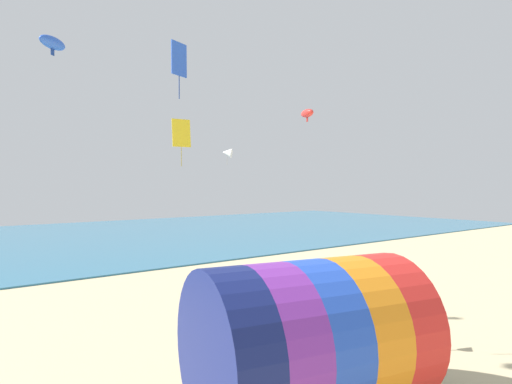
{
  "coord_description": "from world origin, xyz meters",
  "views": [
    {
      "loc": [
        -8.64,
        -7.52,
        5.55
      ],
      "look_at": [
        -0.94,
        2.17,
        5.34
      ],
      "focal_mm": 32.0,
      "sensor_mm": 36.0,
      "label": 1
    }
  ],
  "objects_px": {
    "kite_red_parafoil": "(307,113)",
    "giant_inflatable_tube": "(309,338)",
    "kite_yellow_diamond": "(181,134)",
    "beach_flag": "(395,292)",
    "kite_blue_parafoil": "(52,43)",
    "kite_handler": "(408,347)",
    "kite_blue_diamond": "(179,60)",
    "kite_white_delta": "(227,153)"
  },
  "relations": [
    {
      "from": "kite_blue_parafoil",
      "to": "kite_white_delta",
      "type": "distance_m",
      "value": 14.15
    },
    {
      "from": "kite_white_delta",
      "to": "kite_handler",
      "type": "bearing_deg",
      "value": -108.73
    },
    {
      "from": "kite_blue_parafoil",
      "to": "kite_red_parafoil",
      "type": "height_order",
      "value": "kite_blue_parafoil"
    },
    {
      "from": "kite_handler",
      "to": "kite_yellow_diamond",
      "type": "bearing_deg",
      "value": 85.66
    },
    {
      "from": "giant_inflatable_tube",
      "to": "kite_white_delta",
      "type": "distance_m",
      "value": 21.26
    },
    {
      "from": "kite_yellow_diamond",
      "to": "kite_handler",
      "type": "bearing_deg",
      "value": -94.34
    },
    {
      "from": "kite_yellow_diamond",
      "to": "kite_blue_parafoil",
      "type": "height_order",
      "value": "kite_blue_parafoil"
    },
    {
      "from": "kite_handler",
      "to": "kite_yellow_diamond",
      "type": "relative_size",
      "value": 0.6
    },
    {
      "from": "giant_inflatable_tube",
      "to": "kite_red_parafoil",
      "type": "distance_m",
      "value": 13.99
    },
    {
      "from": "kite_handler",
      "to": "kite_blue_diamond",
      "type": "distance_m",
      "value": 11.23
    },
    {
      "from": "kite_yellow_diamond",
      "to": "kite_blue_parafoil",
      "type": "xyz_separation_m",
      "value": [
        -7.63,
        -2.86,
        2.97
      ]
    },
    {
      "from": "kite_blue_diamond",
      "to": "kite_blue_parafoil",
      "type": "bearing_deg",
      "value": 105.9
    },
    {
      "from": "giant_inflatable_tube",
      "to": "kite_white_delta",
      "type": "height_order",
      "value": "kite_white_delta"
    },
    {
      "from": "kite_yellow_diamond",
      "to": "giant_inflatable_tube",
      "type": "bearing_deg",
      "value": -108.43
    },
    {
      "from": "giant_inflatable_tube",
      "to": "kite_blue_parafoil",
      "type": "bearing_deg",
      "value": 101.52
    },
    {
      "from": "giant_inflatable_tube",
      "to": "kite_red_parafoil",
      "type": "bearing_deg",
      "value": 45.38
    },
    {
      "from": "kite_handler",
      "to": "kite_white_delta",
      "type": "relative_size",
      "value": 1.33
    },
    {
      "from": "kite_white_delta",
      "to": "kite_red_parafoil",
      "type": "bearing_deg",
      "value": -99.75
    },
    {
      "from": "kite_handler",
      "to": "beach_flag",
      "type": "bearing_deg",
      "value": 44.8
    },
    {
      "from": "giant_inflatable_tube",
      "to": "kite_handler",
      "type": "height_order",
      "value": "giant_inflatable_tube"
    },
    {
      "from": "kite_handler",
      "to": "beach_flag",
      "type": "relative_size",
      "value": 0.74
    },
    {
      "from": "kite_blue_parafoil",
      "to": "beach_flag",
      "type": "xyz_separation_m",
      "value": [
        7.96,
        -11.08,
        -9.48
      ]
    },
    {
      "from": "kite_yellow_diamond",
      "to": "kite_white_delta",
      "type": "bearing_deg",
      "value": 27.27
    },
    {
      "from": "beach_flag",
      "to": "kite_blue_parafoil",
      "type": "bearing_deg",
      "value": 125.67
    },
    {
      "from": "kite_blue_parafoil",
      "to": "kite_red_parafoil",
      "type": "bearing_deg",
      "value": -19.59
    },
    {
      "from": "kite_yellow_diamond",
      "to": "kite_white_delta",
      "type": "xyz_separation_m",
      "value": [
        4.92,
        2.54,
        -0.74
      ]
    },
    {
      "from": "kite_blue_diamond",
      "to": "giant_inflatable_tube",
      "type": "bearing_deg",
      "value": -84.46
    },
    {
      "from": "giant_inflatable_tube",
      "to": "kite_blue_diamond",
      "type": "xyz_separation_m",
      "value": [
        -0.52,
        5.36,
        7.68
      ]
    },
    {
      "from": "kite_handler",
      "to": "kite_yellow_diamond",
      "type": "xyz_separation_m",
      "value": [
        1.17,
        15.43,
        7.62
      ]
    },
    {
      "from": "kite_handler",
      "to": "beach_flag",
      "type": "xyz_separation_m",
      "value": [
        1.5,
        1.49,
        1.12
      ]
    },
    {
      "from": "kite_handler",
      "to": "beach_flag",
      "type": "distance_m",
      "value": 2.39
    },
    {
      "from": "kite_red_parafoil",
      "to": "beach_flag",
      "type": "relative_size",
      "value": 0.61
    },
    {
      "from": "giant_inflatable_tube",
      "to": "kite_yellow_diamond",
      "type": "relative_size",
      "value": 2.23
    },
    {
      "from": "giant_inflatable_tube",
      "to": "kite_red_parafoil",
      "type": "relative_size",
      "value": 4.48
    },
    {
      "from": "giant_inflatable_tube",
      "to": "kite_white_delta",
      "type": "xyz_separation_m",
      "value": [
        10.01,
        17.82,
        5.84
      ]
    },
    {
      "from": "kite_yellow_diamond",
      "to": "beach_flag",
      "type": "height_order",
      "value": "kite_yellow_diamond"
    },
    {
      "from": "kite_yellow_diamond",
      "to": "kite_blue_diamond",
      "type": "distance_m",
      "value": 11.46
    },
    {
      "from": "kite_yellow_diamond",
      "to": "kite_blue_parafoil",
      "type": "relative_size",
      "value": 1.67
    },
    {
      "from": "giant_inflatable_tube",
      "to": "kite_yellow_diamond",
      "type": "height_order",
      "value": "kite_yellow_diamond"
    },
    {
      "from": "giant_inflatable_tube",
      "to": "beach_flag",
      "type": "xyz_separation_m",
      "value": [
        5.42,
        1.34,
        0.07
      ]
    },
    {
      "from": "kite_red_parafoil",
      "to": "giant_inflatable_tube",
      "type": "bearing_deg",
      "value": -134.62
    },
    {
      "from": "kite_blue_diamond",
      "to": "kite_white_delta",
      "type": "relative_size",
      "value": 1.48
    }
  ]
}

